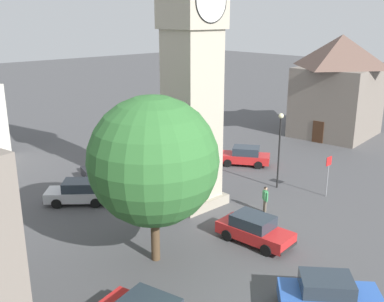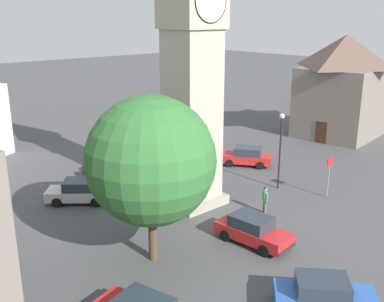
{
  "view_description": "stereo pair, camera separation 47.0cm",
  "coord_description": "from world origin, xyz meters",
  "px_view_note": "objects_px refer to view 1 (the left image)",
  "views": [
    {
      "loc": [
        -18.28,
        -19.94,
        11.71
      ],
      "look_at": [
        0.0,
        0.0,
        3.52
      ],
      "focal_mm": 41.8,
      "sensor_mm": 36.0,
      "label": 1
    },
    {
      "loc": [
        -17.93,
        -20.26,
        11.71
      ],
      "look_at": [
        0.0,
        0.0,
        3.52
      ],
      "focal_mm": 41.8,
      "sensor_mm": 36.0,
      "label": 2
    }
  ],
  "objects_px": {
    "building_corner_back": "(338,85)",
    "road_sign": "(328,170)",
    "tree": "(153,161)",
    "car_blue_kerb": "(245,156)",
    "lamp_post": "(280,139)",
    "car_silver_kerb": "(110,167)",
    "car_white_side": "(328,294)",
    "clock_tower": "(192,17)",
    "car_green_alley": "(79,192)",
    "car_red_corner": "(254,229)",
    "pedestrian": "(265,197)"
  },
  "relations": [
    {
      "from": "car_green_alley",
      "to": "tree",
      "type": "bearing_deg",
      "value": -94.36
    },
    {
      "from": "building_corner_back",
      "to": "lamp_post",
      "type": "bearing_deg",
      "value": -162.48
    },
    {
      "from": "car_blue_kerb",
      "to": "car_silver_kerb",
      "type": "distance_m",
      "value": 10.91
    },
    {
      "from": "building_corner_back",
      "to": "car_blue_kerb",
      "type": "bearing_deg",
      "value": -179.09
    },
    {
      "from": "car_red_corner",
      "to": "building_corner_back",
      "type": "height_order",
      "value": "building_corner_back"
    },
    {
      "from": "clock_tower",
      "to": "car_white_side",
      "type": "relative_size",
      "value": 4.77
    },
    {
      "from": "car_red_corner",
      "to": "building_corner_back",
      "type": "relative_size",
      "value": 0.43
    },
    {
      "from": "car_white_side",
      "to": "tree",
      "type": "xyz_separation_m",
      "value": [
        -2.74,
        8.01,
        4.43
      ]
    },
    {
      "from": "car_red_corner",
      "to": "car_white_side",
      "type": "distance_m",
      "value": 6.23
    },
    {
      "from": "car_red_corner",
      "to": "car_green_alley",
      "type": "xyz_separation_m",
      "value": [
        -4.31,
        11.15,
        0.0
      ]
    },
    {
      "from": "clock_tower",
      "to": "car_red_corner",
      "type": "distance_m",
      "value": 12.6
    },
    {
      "from": "car_white_side",
      "to": "road_sign",
      "type": "distance_m",
      "value": 12.77
    },
    {
      "from": "clock_tower",
      "to": "pedestrian",
      "type": "xyz_separation_m",
      "value": [
        2.31,
        -4.17,
        -10.64
      ]
    },
    {
      "from": "car_silver_kerb",
      "to": "road_sign",
      "type": "distance_m",
      "value": 15.81
    },
    {
      "from": "car_white_side",
      "to": "building_corner_back",
      "type": "distance_m",
      "value": 30.38
    },
    {
      "from": "car_green_alley",
      "to": "tree",
      "type": "distance_m",
      "value": 10.01
    },
    {
      "from": "car_red_corner",
      "to": "car_blue_kerb",
      "type": "bearing_deg",
      "value": 43.33
    },
    {
      "from": "clock_tower",
      "to": "pedestrian",
      "type": "bearing_deg",
      "value": -61.06
    },
    {
      "from": "car_red_corner",
      "to": "lamp_post",
      "type": "height_order",
      "value": "lamp_post"
    },
    {
      "from": "building_corner_back",
      "to": "tree",
      "type": "bearing_deg",
      "value": -166.23
    },
    {
      "from": "lamp_post",
      "to": "clock_tower",
      "type": "bearing_deg",
      "value": 161.09
    },
    {
      "from": "clock_tower",
      "to": "car_red_corner",
      "type": "xyz_separation_m",
      "value": [
        -1.17,
        -6.23,
        -10.89
      ]
    },
    {
      "from": "clock_tower",
      "to": "building_corner_back",
      "type": "height_order",
      "value": "clock_tower"
    },
    {
      "from": "building_corner_back",
      "to": "car_green_alley",
      "type": "bearing_deg",
      "value": 176.12
    },
    {
      "from": "clock_tower",
      "to": "car_silver_kerb",
      "type": "height_order",
      "value": "clock_tower"
    },
    {
      "from": "car_green_alley",
      "to": "car_red_corner",
      "type": "bearing_deg",
      "value": -68.88
    },
    {
      "from": "lamp_post",
      "to": "road_sign",
      "type": "xyz_separation_m",
      "value": [
        1.15,
        -3.22,
        -1.67
      ]
    },
    {
      "from": "car_white_side",
      "to": "car_red_corner",
      "type": "bearing_deg",
      "value": 68.81
    },
    {
      "from": "car_silver_kerb",
      "to": "car_white_side",
      "type": "distance_m",
      "value": 19.94
    },
    {
      "from": "car_red_corner",
      "to": "tree",
      "type": "height_order",
      "value": "tree"
    },
    {
      "from": "building_corner_back",
      "to": "lamp_post",
      "type": "height_order",
      "value": "building_corner_back"
    },
    {
      "from": "car_blue_kerb",
      "to": "road_sign",
      "type": "relative_size",
      "value": 1.55
    },
    {
      "from": "car_silver_kerb",
      "to": "building_corner_back",
      "type": "height_order",
      "value": "building_corner_back"
    },
    {
      "from": "car_white_side",
      "to": "building_corner_back",
      "type": "height_order",
      "value": "building_corner_back"
    },
    {
      "from": "car_blue_kerb",
      "to": "car_silver_kerb",
      "type": "xyz_separation_m",
      "value": [
        -9.7,
        4.99,
        0.0
      ]
    },
    {
      "from": "car_red_corner",
      "to": "tree",
      "type": "distance_m",
      "value": 7.02
    },
    {
      "from": "clock_tower",
      "to": "pedestrian",
      "type": "relative_size",
      "value": 11.81
    },
    {
      "from": "building_corner_back",
      "to": "road_sign",
      "type": "bearing_deg",
      "value": -151.12
    },
    {
      "from": "car_blue_kerb",
      "to": "lamp_post",
      "type": "relative_size",
      "value": 0.8
    },
    {
      "from": "car_silver_kerb",
      "to": "pedestrian",
      "type": "relative_size",
      "value": 2.62
    },
    {
      "from": "pedestrian",
      "to": "road_sign",
      "type": "relative_size",
      "value": 0.6
    },
    {
      "from": "clock_tower",
      "to": "car_green_alley",
      "type": "bearing_deg",
      "value": 138.1
    },
    {
      "from": "clock_tower",
      "to": "car_silver_kerb",
      "type": "xyz_separation_m",
      "value": [
        -1.31,
        7.78,
        -10.89
      ]
    },
    {
      "from": "car_white_side",
      "to": "car_green_alley",
      "type": "xyz_separation_m",
      "value": [
        -2.06,
        16.96,
        0.0
      ]
    },
    {
      "from": "tree",
      "to": "car_blue_kerb",
      "type": "bearing_deg",
      "value": 25.12
    },
    {
      "from": "car_white_side",
      "to": "building_corner_back",
      "type": "relative_size",
      "value": 0.42
    },
    {
      "from": "car_blue_kerb",
      "to": "car_green_alley",
      "type": "distance_m",
      "value": 14.04
    },
    {
      "from": "building_corner_back",
      "to": "road_sign",
      "type": "xyz_separation_m",
      "value": [
        -15.2,
        -8.38,
        -3.21
      ]
    },
    {
      "from": "pedestrian",
      "to": "car_red_corner",
      "type": "bearing_deg",
      "value": -149.39
    },
    {
      "from": "road_sign",
      "to": "clock_tower",
      "type": "bearing_deg",
      "value": 144.05
    }
  ]
}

